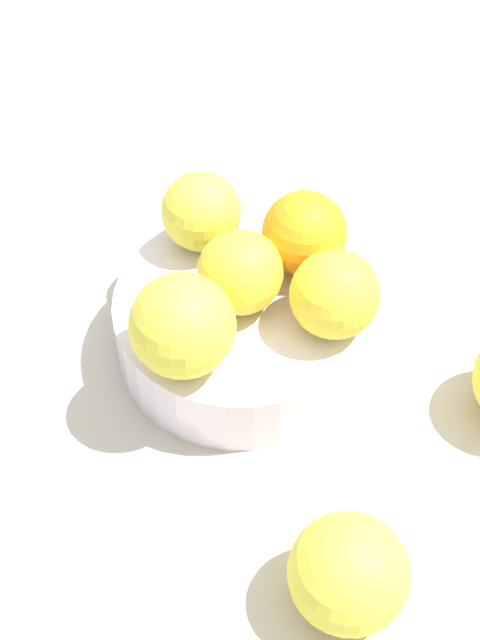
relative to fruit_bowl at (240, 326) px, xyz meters
The scene contains 8 objects.
ground_plane 3.76cm from the fruit_bowl, ahead, with size 110.00×110.00×2.00cm, color #BCB29E.
fruit_bowl is the anchor object (origin of this frame).
orange_in_bowl_0 6.21cm from the fruit_bowl, 37.37° to the left, with size 6.34×6.34×6.34cm, color yellow.
orange_in_bowl_1 9.30cm from the fruit_bowl, 70.50° to the right, with size 6.22×6.22×6.22cm, color yellow.
orange_in_bowl_2 8.82cm from the fruit_bowl, 146.80° to the right, with size 6.47×6.47×6.47cm, color orange.
orange_in_bowl_3 9.48cm from the fruit_bowl, 48.28° to the left, with size 7.44×7.44×7.44cm, color yellow.
orange_in_bowl_4 9.44cm from the fruit_bowl, 156.25° to the left, with size 6.50×6.50×6.50cm, color yellow.
orange_loose_0 21.78cm from the fruit_bowl, 102.41° to the left, with size 7.73×7.73×7.73cm, color yellow.
Camera 1 is at (4.35, 43.51, 57.25)cm, focal length 50.52 mm.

